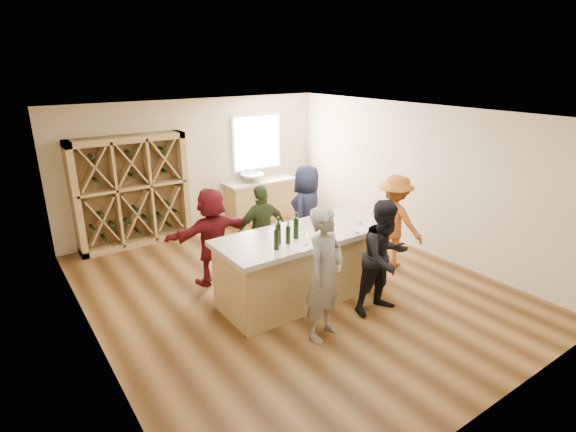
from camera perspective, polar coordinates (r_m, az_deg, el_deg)
floor at (r=7.57m, az=0.25°, el=-9.16°), size 6.00×7.00×0.10m
ceiling at (r=6.70m, az=0.29°, el=13.22°), size 6.00×7.00×0.10m
wall_back at (r=10.02m, az=-11.59°, el=6.40°), size 6.00×0.10×2.80m
wall_front at (r=4.79m, az=25.91°, el=-9.49°), size 6.00×0.10×2.80m
wall_left at (r=5.91m, az=-24.75°, el=-3.97°), size 0.10×7.00×2.80m
wall_right at (r=9.05m, az=16.32°, el=4.67°), size 0.10×7.00×2.80m
window_frame at (r=10.55m, az=-3.99°, el=9.32°), size 1.30×0.06×1.30m
window_pane at (r=10.52m, az=-3.89°, el=9.29°), size 1.18×0.01×1.18m
wine_rack at (r=9.35m, az=-19.19°, el=2.92°), size 2.20×0.45×2.20m
back_counter_base at (r=10.58m, az=-3.54°, el=2.00°), size 1.60×0.58×0.86m
back_counter_top at (r=10.46m, az=-3.59°, el=4.41°), size 1.70×0.62×0.06m
sink at (r=10.33m, az=-4.55°, el=4.90°), size 0.54×0.54×0.19m
faucet at (r=10.46m, az=-5.06°, el=5.40°), size 0.02×0.02×0.30m
tasting_counter_base at (r=7.02m, az=1.93°, el=-6.55°), size 2.60×1.00×1.00m
tasting_counter_top at (r=6.80m, az=1.98°, el=-2.45°), size 2.72×1.12×0.08m
wine_bottle_b at (r=6.14m, az=-1.48°, el=-3.02°), size 0.09×0.09×0.29m
wine_bottle_c at (r=6.32m, az=-1.24°, el=-2.20°), size 0.10×0.10×0.32m
wine_bottle_d at (r=6.34m, az=0.01°, el=-2.40°), size 0.08×0.08×0.27m
wine_bottle_e at (r=6.52m, az=1.03°, el=-1.54°), size 0.10×0.10×0.32m
wine_glass_a at (r=6.30m, az=2.36°, el=-2.89°), size 0.10×0.10×0.20m
wine_glass_b at (r=6.57m, az=5.81°, el=-2.05°), size 0.10×0.10×0.19m
wine_glass_c at (r=6.81m, az=8.78°, el=-1.52°), size 0.07×0.07×0.17m
wine_glass_d at (r=6.94m, az=5.49°, el=-0.93°), size 0.08×0.08×0.18m
wine_glass_e at (r=7.22m, az=9.28°, el=-0.36°), size 0.08×0.08×0.17m
tasting_menu_a at (r=6.25m, az=1.58°, el=-4.04°), size 0.27×0.32×0.00m
tasting_menu_b at (r=6.67m, az=6.19°, el=-2.63°), size 0.26×0.32×0.00m
tasting_menu_c at (r=7.02m, az=9.26°, el=-1.64°), size 0.28×0.32×0.00m
person_near_left at (r=5.90m, az=4.70°, el=-7.41°), size 0.79×0.68×1.83m
person_near_right at (r=6.63m, az=12.16°, el=-5.16°), size 0.86×0.50×1.72m
person_server at (r=8.20m, az=13.34°, el=-0.64°), size 0.72×1.17×1.68m
person_far_mid at (r=7.69m, az=-3.27°, el=-1.82°), size 0.97×0.56×1.59m
person_far_right at (r=8.31m, az=2.36°, el=0.48°), size 1.03×0.94×1.77m
person_far_left at (r=7.47m, az=-9.60°, el=-2.50°), size 1.54×0.60×1.64m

